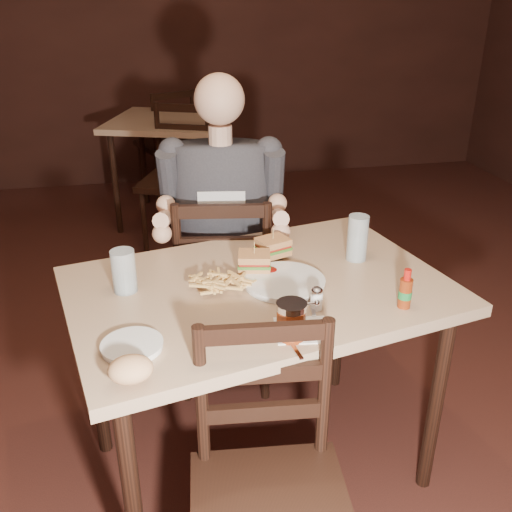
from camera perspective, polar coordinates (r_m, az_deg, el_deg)
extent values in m
plane|color=black|center=(2.37, -1.44, -18.38)|extent=(7.00, 7.00, 0.00)
plane|color=#381B15|center=(5.20, -9.18, 22.49)|extent=(6.00, 0.00, 6.00)
cube|color=tan|center=(1.84, 0.32, -3.48)|extent=(1.32, 1.01, 0.04)
cylinder|color=black|center=(1.72, -12.23, -22.92)|extent=(0.05, 0.05, 0.73)
cylinder|color=black|center=(2.20, -15.80, -11.07)|extent=(0.05, 0.05, 0.73)
cylinder|color=black|center=(2.07, 17.56, -13.84)|extent=(0.05, 0.05, 0.73)
cylinder|color=black|center=(2.48, 8.29, -5.71)|extent=(0.05, 0.05, 0.73)
cube|color=tan|center=(4.28, -8.80, 13.15)|extent=(1.02, 1.02, 0.04)
cylinder|color=black|center=(4.19, -13.88, 6.98)|extent=(0.04, 0.04, 0.73)
cylinder|color=black|center=(4.76, -11.19, 9.43)|extent=(0.04, 0.04, 0.73)
cylinder|color=black|center=(4.01, -5.24, 6.77)|extent=(0.04, 0.04, 0.73)
cylinder|color=black|center=(4.60, -3.51, 9.31)|extent=(0.04, 0.04, 0.73)
cylinder|color=white|center=(1.83, 2.84, -2.69)|extent=(0.30, 0.30, 0.01)
ellipsoid|color=maroon|center=(1.88, 1.45, -1.39)|extent=(0.05, 0.05, 0.01)
cylinder|color=silver|center=(1.81, -13.07, -1.48)|extent=(0.09, 0.09, 0.14)
cylinder|color=silver|center=(2.00, 10.11, 1.79)|extent=(0.08, 0.08, 0.16)
cube|color=white|center=(1.60, 4.62, -7.38)|extent=(0.17, 0.16, 0.00)
cube|color=silver|center=(1.55, 3.27, -8.34)|extent=(0.03, 0.19, 0.00)
cube|color=silver|center=(1.73, 5.58, -4.60)|extent=(0.04, 0.16, 0.01)
cylinder|color=white|center=(1.56, -12.28, -8.86)|extent=(0.19, 0.19, 0.01)
ellipsoid|color=tan|center=(1.41, -12.43, -11.01)|extent=(0.12, 0.11, 0.06)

